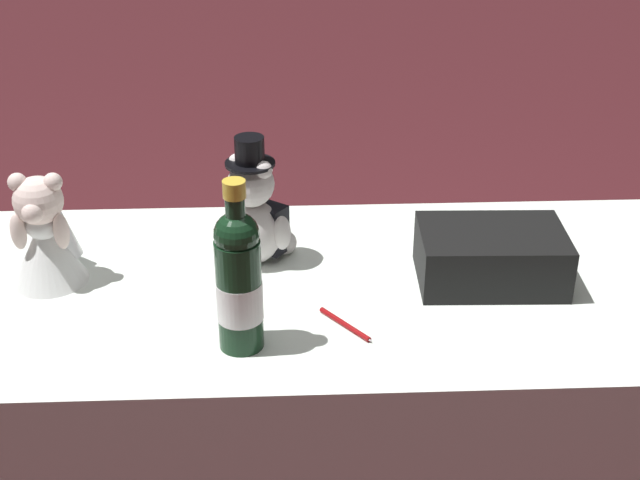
{
  "coord_description": "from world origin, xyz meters",
  "views": [
    {
      "loc": [
        0.07,
        1.54,
        1.63
      ],
      "look_at": [
        0.0,
        0.0,
        0.81
      ],
      "focal_mm": 49.41,
      "sensor_mm": 36.0,
      "label": 1
    }
  ],
  "objects": [
    {
      "name": "reception_table",
      "position": [
        0.0,
        0.0,
        0.35
      ],
      "size": [
        1.68,
        0.73,
        0.71
      ],
      "primitive_type": "cube",
      "color": "white",
      "rests_on": "ground_plane"
    },
    {
      "name": "teddy_bear_groom",
      "position": [
        0.13,
        -0.11,
        0.81
      ],
      "size": [
        0.15,
        0.15,
        0.28
      ],
      "color": "silver",
      "rests_on": "reception_table"
    },
    {
      "name": "teddy_bear_bride",
      "position": [
        0.55,
        -0.05,
        0.81
      ],
      "size": [
        0.15,
        0.2,
        0.24
      ],
      "color": "white",
      "rests_on": "reception_table"
    },
    {
      "name": "champagne_bottle",
      "position": [
        0.15,
        0.21,
        0.85
      ],
      "size": [
        0.08,
        0.08,
        0.33
      ],
      "color": "#14311B",
      "rests_on": "reception_table"
    },
    {
      "name": "signing_pen",
      "position": [
        -0.04,
        0.17,
        0.71
      ],
      "size": [
        0.1,
        0.12,
        0.01
      ],
      "color": "maroon",
      "rests_on": "reception_table"
    },
    {
      "name": "gift_case_black",
      "position": [
        -0.35,
        -0.0,
        0.76
      ],
      "size": [
        0.3,
        0.21,
        0.11
      ],
      "color": "black",
      "rests_on": "reception_table"
    }
  ]
}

